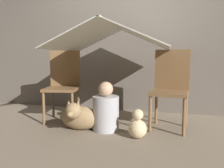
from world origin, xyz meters
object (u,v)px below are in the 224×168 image
(dog, at_px, (79,116))
(chair_right, at_px, (170,85))
(person_front, at_px, (106,110))
(chair_left, at_px, (63,82))

(dog, bearing_deg, chair_right, 21.10)
(person_front, relative_size, dog, 1.24)
(chair_left, relative_size, chair_right, 1.00)
(chair_left, relative_size, dog, 2.05)
(chair_right, distance_m, dog, 1.19)
(dog, bearing_deg, person_front, 17.11)
(person_front, bearing_deg, chair_left, 156.58)
(person_front, xyz_separation_m, dog, (-0.31, -0.10, -0.07))
(chair_right, xyz_separation_m, person_front, (-0.75, -0.31, -0.29))
(chair_right, xyz_separation_m, dog, (-1.06, -0.41, -0.36))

